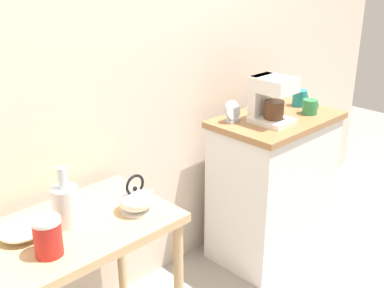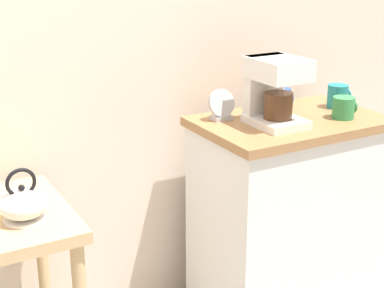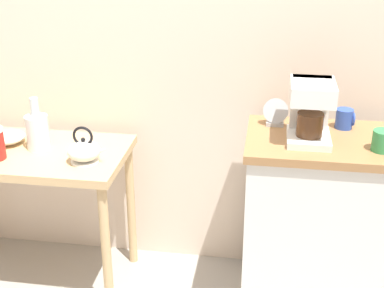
{
  "view_description": "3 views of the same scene",
  "coord_description": "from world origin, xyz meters",
  "px_view_note": "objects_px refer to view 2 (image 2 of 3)",
  "views": [
    {
      "loc": [
        -1.43,
        -1.51,
        1.77
      ],
      "look_at": [
        0.01,
        -0.04,
        0.94
      ],
      "focal_mm": 44.38,
      "sensor_mm": 36.0,
      "label": 1
    },
    {
      "loc": [
        -0.72,
        -1.76,
        1.55
      ],
      "look_at": [
        0.24,
        -0.06,
        0.89
      ],
      "focal_mm": 54.84,
      "sensor_mm": 36.0,
      "label": 2
    },
    {
      "loc": [
        0.46,
        -2.19,
        1.8
      ],
      "look_at": [
        0.12,
        -0.01,
        0.84
      ],
      "focal_mm": 50.52,
      "sensor_mm": 36.0,
      "label": 3
    }
  ],
  "objects_px": {
    "coffee_maker": "(274,88)",
    "mug_blue": "(282,99)",
    "teakettle": "(24,204)",
    "mug_tall_green": "(344,108)",
    "mug_dark_teal": "(338,96)",
    "table_clock": "(221,106)"
  },
  "relations": [
    {
      "from": "mug_tall_green",
      "to": "table_clock",
      "type": "relative_size",
      "value": 0.76
    },
    {
      "from": "teakettle",
      "to": "mug_dark_teal",
      "type": "bearing_deg",
      "value": 4.84
    },
    {
      "from": "mug_tall_green",
      "to": "table_clock",
      "type": "distance_m",
      "value": 0.49
    },
    {
      "from": "teakettle",
      "to": "coffee_maker",
      "type": "relative_size",
      "value": 0.7
    },
    {
      "from": "mug_dark_teal",
      "to": "table_clock",
      "type": "xyz_separation_m",
      "value": [
        -0.53,
        0.09,
        0.01
      ]
    },
    {
      "from": "mug_tall_green",
      "to": "coffee_maker",
      "type": "bearing_deg",
      "value": 165.31
    },
    {
      "from": "coffee_maker",
      "to": "mug_blue",
      "type": "distance_m",
      "value": 0.25
    },
    {
      "from": "coffee_maker",
      "to": "table_clock",
      "type": "xyz_separation_m",
      "value": [
        -0.14,
        0.14,
        -0.09
      ]
    },
    {
      "from": "teakettle",
      "to": "mug_tall_green",
      "type": "xyz_separation_m",
      "value": [
        1.28,
        -0.02,
        0.14
      ]
    },
    {
      "from": "mug_blue",
      "to": "table_clock",
      "type": "distance_m",
      "value": 0.31
    },
    {
      "from": "teakettle",
      "to": "mug_tall_green",
      "type": "distance_m",
      "value": 1.29
    },
    {
      "from": "mug_dark_teal",
      "to": "table_clock",
      "type": "height_order",
      "value": "table_clock"
    },
    {
      "from": "coffee_maker",
      "to": "mug_blue",
      "type": "height_order",
      "value": "coffee_maker"
    },
    {
      "from": "coffee_maker",
      "to": "teakettle",
      "type": "bearing_deg",
      "value": -176.66
    },
    {
      "from": "teakettle",
      "to": "mug_tall_green",
      "type": "bearing_deg",
      "value": -0.88
    },
    {
      "from": "teakettle",
      "to": "coffee_maker",
      "type": "bearing_deg",
      "value": 3.34
    },
    {
      "from": "teakettle",
      "to": "mug_blue",
      "type": "xyz_separation_m",
      "value": [
        1.15,
        0.21,
        0.14
      ]
    },
    {
      "from": "mug_tall_green",
      "to": "table_clock",
      "type": "xyz_separation_m",
      "value": [
        -0.44,
        0.22,
        0.01
      ]
    },
    {
      "from": "coffee_maker",
      "to": "mug_blue",
      "type": "bearing_deg",
      "value": 43.11
    },
    {
      "from": "teakettle",
      "to": "mug_tall_green",
      "type": "relative_size",
      "value": 1.94
    },
    {
      "from": "mug_blue",
      "to": "coffee_maker",
      "type": "bearing_deg",
      "value": -136.89
    },
    {
      "from": "teakettle",
      "to": "table_clock",
      "type": "bearing_deg",
      "value": 13.52
    }
  ]
}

